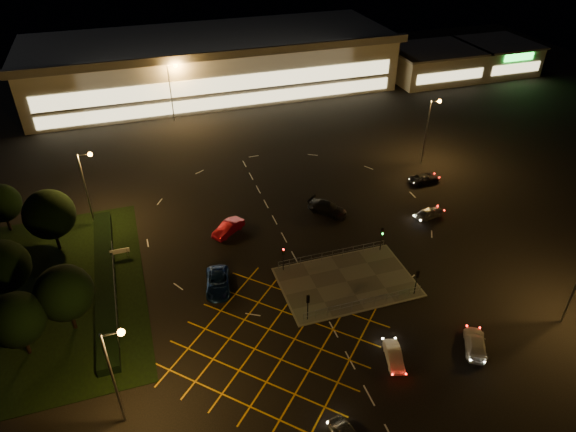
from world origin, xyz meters
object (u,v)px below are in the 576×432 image
object	(u,v)px
signal_sw	(308,302)
car_circ_red	(228,228)
signal_nw	(283,254)
car_queue_white	(394,356)
signal_se	(417,277)
car_far_dkgrey	(328,208)
signal_ne	(382,234)
car_left_blue	(218,283)
car_approach_white	(475,343)
car_right_silver	(429,213)
car_east_grey	(424,178)

from	to	relation	value
signal_sw	car_circ_red	bearing A→B (deg)	-75.93
signal_nw	car_queue_white	world-z (taller)	signal_nw
signal_se	car_queue_white	world-z (taller)	signal_se
car_queue_white	car_far_dkgrey	world-z (taller)	car_far_dkgrey
signal_nw	car_far_dkgrey	distance (m)	13.15
signal_ne	car_left_blue	bearing A→B (deg)	-178.35
signal_nw	car_approach_white	world-z (taller)	signal_nw
car_right_silver	signal_sw	bearing A→B (deg)	106.96
car_queue_white	signal_nw	bearing A→B (deg)	125.84
car_approach_white	signal_nw	bearing A→B (deg)	-20.22
signal_nw	car_circ_red	size ratio (longest dim) A/B	0.69
car_left_blue	car_far_dkgrey	bearing A→B (deg)	41.85
car_left_blue	signal_sw	bearing A→B (deg)	-33.79
signal_se	car_east_grey	distance (m)	24.57
signal_se	car_queue_white	bearing A→B (deg)	49.23
car_approach_white	car_circ_red	bearing A→B (deg)	-24.89
car_queue_white	car_far_dkgrey	distance (m)	24.88
signal_sw	signal_se	xyz separation A→B (m)	(12.00, 0.00, 0.00)
signal_nw	signal_ne	xyz separation A→B (m)	(12.00, 0.00, 0.00)
car_circ_red	signal_nw	bearing A→B (deg)	-10.89
car_left_blue	car_right_silver	bearing A→B (deg)	20.69
signal_sw	car_queue_white	xyz separation A→B (m)	(5.73, -7.27, -1.75)
car_approach_white	car_right_silver	bearing A→B (deg)	-80.11
car_far_dkgrey	car_approach_white	distance (m)	26.09
signal_ne	car_far_dkgrey	distance (m)	9.97
signal_ne	car_approach_white	size ratio (longest dim) A/B	0.70
signal_nw	car_right_silver	bearing A→B (deg)	11.77
signal_sw	car_circ_red	distance (m)	17.59
car_right_silver	car_east_grey	distance (m)	9.19
car_approach_white	signal_sw	bearing A→B (deg)	-1.48
car_queue_white	car_left_blue	distance (m)	19.78
car_far_dkgrey	car_right_silver	size ratio (longest dim) A/B	1.33
car_queue_white	car_circ_red	xyz separation A→B (m)	(-9.99, 24.27, 0.14)
car_left_blue	car_circ_red	bearing A→B (deg)	82.05
signal_nw	car_approach_white	bearing A→B (deg)	-50.00
car_circ_red	car_approach_white	bearing A→B (deg)	-0.87
signal_se	car_far_dkgrey	bearing A→B (deg)	-80.40
signal_se	signal_ne	size ratio (longest dim) A/B	1.00
signal_ne	car_far_dkgrey	bearing A→B (deg)	107.38
car_queue_white	car_right_silver	distance (m)	24.99
signal_nw	car_left_blue	bearing A→B (deg)	-175.71
car_far_dkgrey	car_queue_white	bearing A→B (deg)	-137.74
car_far_dkgrey	car_right_silver	distance (m)	13.08
signal_sw	car_east_grey	xyz separation A→B (m)	(25.29, 20.59, -1.75)
car_queue_white	car_approach_white	bearing A→B (deg)	7.93
signal_se	car_approach_white	distance (m)	8.63
car_queue_white	car_right_silver	size ratio (longest dim) A/B	0.93
car_approach_white	car_queue_white	bearing A→B (deg)	22.44
car_queue_white	signal_sw	bearing A→B (deg)	143.49
signal_nw	car_far_dkgrey	xyz separation A→B (m)	(9.06, 9.39, -1.59)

